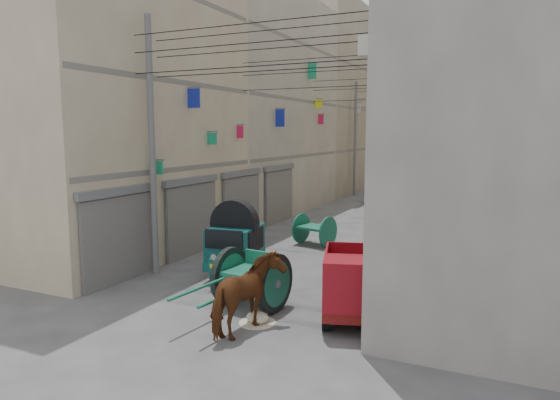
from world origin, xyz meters
The scene contains 18 objects.
ground centered at (0.00, 0.00, 0.00)m, with size 140.00×140.00×0.00m, color #444446.
building_row_left centered at (-8.00, 34.13, 6.46)m, with size 8.00×62.00×14.00m.
building_row_right centered at (8.00, 34.13, 6.46)m, with size 8.00×62.00×14.00m.
end_cap_building centered at (0.00, 66.00, 6.50)m, with size 22.00×10.00×13.00m, color tan.
shutters_left centered at (-3.92, 10.38, 1.49)m, with size 0.18×14.40×2.88m.
signboards centered at (-0.01, 21.66, 3.43)m, with size 8.22×40.52×5.67m.
ac_units centered at (3.65, 7.67, 7.43)m, with size 0.70×6.55×3.35m.
utility_poles centered at (0.00, 17.00, 4.00)m, with size 7.40×22.20×8.00m.
overhead_cables centered at (0.00, 14.40, 6.77)m, with size 7.40×22.52×1.12m.
auto_rickshaw centered at (-1.11, 6.74, 1.09)m, with size 1.73×2.69×1.85m.
tonga_cart centered at (0.69, 4.49, 0.78)m, with size 1.71×3.43×1.49m.
mini_truck centered at (3.30, 4.67, 0.81)m, with size 2.17×3.27×1.69m.
second_cart centered at (-0.45, 11.91, 0.65)m, with size 1.62×1.51×1.21m.
feed_sack centered at (1.32, 3.60, 0.14)m, with size 0.54×0.44×0.27m, color beige.
horse centered at (1.39, 3.00, 0.87)m, with size 0.94×2.06×1.74m, color brown.
distant_car_white centered at (-1.23, 25.16, 0.53)m, with size 1.26×3.13×1.07m, color silver.
distant_car_grey centered at (1.19, 33.75, 0.56)m, with size 1.18×3.40×1.12m, color slate.
distant_car_green centered at (-1.33, 36.94, 0.66)m, with size 1.86×4.57×1.33m, color #1B4F36.
Camera 1 is at (6.57, -6.41, 4.46)m, focal length 32.00 mm.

